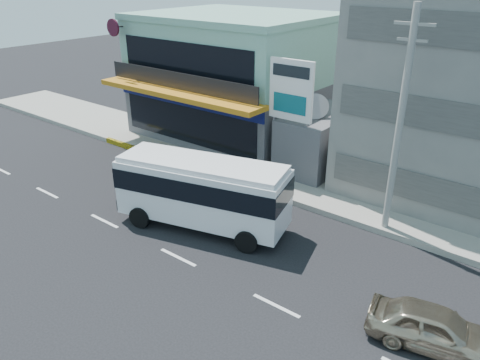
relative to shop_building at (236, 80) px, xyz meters
name	(u,v)px	position (x,y,z in m)	size (l,w,h in m)	color
ground	(178,257)	(8.00, -13.95, -4.00)	(120.00, 120.00, 0.00)	black
sidewalk	(382,206)	(13.00, -4.45, -3.85)	(70.00, 5.00, 0.30)	gray
shop_building	(236,80)	(0.00, 0.00, 0.00)	(12.40, 11.70, 8.00)	#47464B
gap_structure	(321,142)	(8.00, -1.95, -2.25)	(3.00, 6.00, 3.50)	#47464B
satellite_dish	(315,116)	(8.00, -2.95, -0.42)	(1.50, 1.50, 0.15)	slate
billboard	(291,97)	(7.50, -4.75, 0.93)	(2.60, 0.18, 6.90)	gray
utility_pole_near	(400,125)	(14.00, -6.55, 1.15)	(1.60, 0.30, 10.00)	#999993
minibus	(202,188)	(7.08, -11.31, -2.02)	(8.31, 4.49, 3.32)	white
sedan	(435,328)	(18.07, -12.45, -3.27)	(1.71, 4.24, 1.44)	tan
motorcycle_rider	(173,176)	(2.99, -9.24, -3.26)	(1.84, 1.17, 2.23)	#5B0D1F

